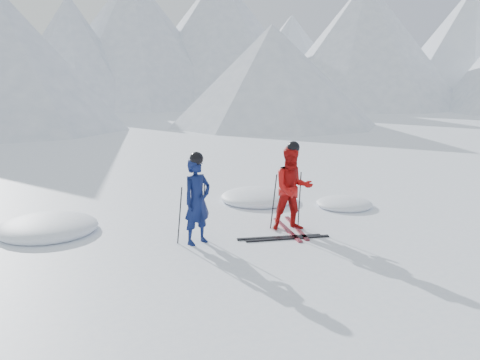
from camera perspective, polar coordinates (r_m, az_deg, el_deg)
ground at (r=11.14m, az=9.54°, el=-5.04°), size 160.00×160.00×0.00m
mountain_range at (r=45.40m, az=-14.70°, el=15.66°), size 106.15×62.94×15.53m
skier_blue at (r=9.66m, az=-4.83°, el=-2.37°), size 0.69×0.54×1.67m
skier_red at (r=10.54m, az=5.93°, el=-0.96°), size 1.03×0.91×1.75m
pole_blue_left at (r=9.74m, az=-6.78°, el=-3.98°), size 0.11×0.08×1.11m
pole_blue_right at (r=10.05m, az=-4.14°, el=-3.44°), size 0.11×0.07×1.11m
pole_red_left at (r=10.64m, az=3.79°, el=-2.43°), size 0.12×0.09×1.17m
pole_red_right at (r=10.90m, az=6.70°, el=-2.14°), size 0.12×0.08×1.17m
ski_worn_left at (r=10.69m, az=5.31°, el=-5.55°), size 0.60×1.65×0.03m
ski_worn_right at (r=10.83m, az=6.35°, el=-5.35°), size 0.71×1.61×0.03m
ski_loose_a at (r=10.17m, az=4.42°, el=-6.42°), size 1.62×0.68×0.03m
ski_loose_b at (r=10.11m, az=5.38°, el=-6.55°), size 1.64×0.63×0.03m
snow_lumps at (r=11.91m, az=-6.14°, el=-3.86°), size 8.42×3.21×0.45m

